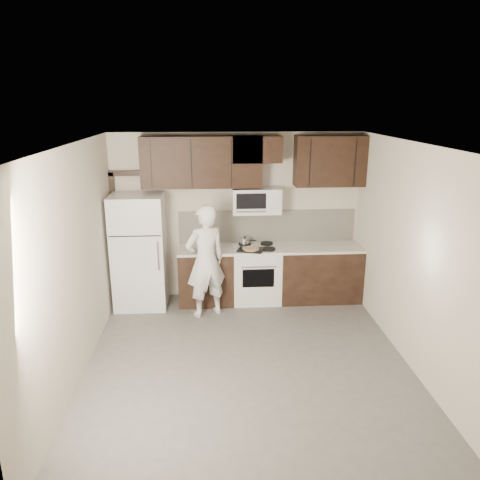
{
  "coord_description": "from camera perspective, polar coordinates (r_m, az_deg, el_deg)",
  "views": [
    {
      "loc": [
        -0.44,
        -5.16,
        3.16
      ],
      "look_at": [
        -0.04,
        0.9,
        1.35
      ],
      "focal_mm": 35.0,
      "sensor_mm": 36.0,
      "label": 1
    }
  ],
  "objects": [
    {
      "name": "microwave",
      "position": [
        7.41,
        2.01,
        4.84
      ],
      "size": [
        0.76,
        0.42,
        0.4
      ],
      "color": "silver",
      "rests_on": "upper_cabinets"
    },
    {
      "name": "saucepan",
      "position": [
        7.6,
        0.6,
        -0.15
      ],
      "size": [
        0.27,
        0.15,
        0.15
      ],
      "color": "silver",
      "rests_on": "stove"
    },
    {
      "name": "stove",
      "position": [
        7.64,
        2.01,
        -4.12
      ],
      "size": [
        0.76,
        0.66,
        0.94
      ],
      "color": "silver",
      "rests_on": "floor"
    },
    {
      "name": "floor",
      "position": [
        6.07,
        0.93,
        -14.77
      ],
      "size": [
        4.5,
        4.5,
        0.0
      ],
      "primitive_type": "plane",
      "color": "#55524F",
      "rests_on": "ground"
    },
    {
      "name": "person",
      "position": [
        7.0,
        -4.21,
        -2.58
      ],
      "size": [
        0.75,
        0.64,
        1.73
      ],
      "primitive_type": "imported",
      "rotation": [
        0.0,
        0.0,
        3.58
      ],
      "color": "silver",
      "rests_on": "floor"
    },
    {
      "name": "backsplash",
      "position": [
        7.72,
        3.32,
        1.71
      ],
      "size": [
        2.9,
        0.02,
        0.54
      ],
      "primitive_type": "cube",
      "color": "beige",
      "rests_on": "counter_run"
    },
    {
      "name": "baking_tray",
      "position": [
        7.33,
        1.31,
        -1.2
      ],
      "size": [
        0.46,
        0.4,
        0.02
      ],
      "primitive_type": "cube",
      "rotation": [
        0.0,
        0.0,
        -0.29
      ],
      "color": "black",
      "rests_on": "counter_run"
    },
    {
      "name": "counter_run",
      "position": [
        7.67,
        4.26,
        -4.09
      ],
      "size": [
        2.95,
        0.64,
        0.91
      ],
      "color": "black",
      "rests_on": "floor"
    },
    {
      "name": "refrigerator",
      "position": [
        7.49,
        -12.15,
        -1.35
      ],
      "size": [
        0.8,
        0.76,
        1.8
      ],
      "color": "silver",
      "rests_on": "floor"
    },
    {
      "name": "upper_cabinets",
      "position": [
        7.32,
        1.32,
        9.71
      ],
      "size": [
        3.48,
        0.35,
        0.78
      ],
      "color": "black",
      "rests_on": "back_wall"
    },
    {
      "name": "pizza",
      "position": [
        7.32,
        1.31,
        -1.05
      ],
      "size": [
        0.33,
        0.33,
        0.02
      ],
      "primitive_type": "cylinder",
      "rotation": [
        0.0,
        0.0,
        -0.29
      ],
      "color": "tan",
      "rests_on": "baking_tray"
    },
    {
      "name": "back_wall",
      "position": [
        7.65,
        -0.4,
        2.9
      ],
      "size": [
        4.0,
        0.0,
        4.0
      ],
      "primitive_type": "plane",
      "rotation": [
        1.57,
        0.0,
        0.0
      ],
      "color": "beige",
      "rests_on": "ground"
    },
    {
      "name": "ceiling",
      "position": [
        5.2,
        1.07,
        11.52
      ],
      "size": [
        4.5,
        4.5,
        0.0
      ],
      "primitive_type": "plane",
      "rotation": [
        3.14,
        0.0,
        0.0
      ],
      "color": "white",
      "rests_on": "back_wall"
    },
    {
      "name": "door_trim",
      "position": [
        7.76,
        -14.68,
        1.79
      ],
      "size": [
        0.5,
        0.08,
        2.12
      ],
      "color": "black",
      "rests_on": "floor"
    }
  ]
}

